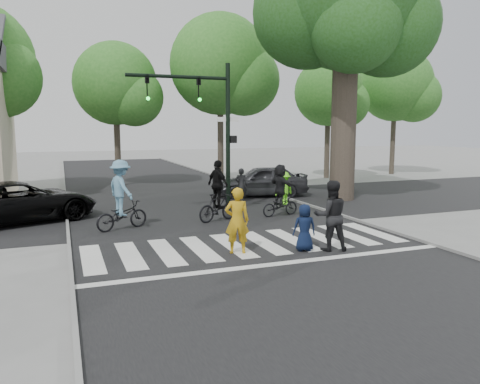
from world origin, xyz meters
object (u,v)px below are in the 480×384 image
at_px(cyclist_left, 121,200).
at_px(car_grey, 262,181).
at_px(pedestrian_child, 304,228).
at_px(pedestrian_adult, 331,216).
at_px(traffic_signal, 208,117).
at_px(pedestrian_woman, 237,221).
at_px(eucalyptus, 346,5).
at_px(car_suv, 19,202).
at_px(cyclist_right, 280,193).
at_px(cyclist_mid, 218,196).

distance_m(cyclist_left, car_grey, 9.36).
distance_m(pedestrian_child, pedestrian_adult, 0.83).
distance_m(traffic_signal, pedestrian_woman, 6.80).
relative_size(eucalyptus, car_grey, 2.82).
bearing_deg(car_suv, car_grey, -97.39).
bearing_deg(pedestrian_woman, cyclist_right, -111.91).
height_order(pedestrian_adult, cyclist_left, cyclist_left).
bearing_deg(cyclist_left, car_suv, 142.14).
bearing_deg(car_suv, eucalyptus, -109.37).
bearing_deg(cyclist_left, cyclist_mid, 2.89).
distance_m(pedestrian_adult, car_grey, 10.63).
height_order(cyclist_left, car_grey, cyclist_left).
height_order(cyclist_mid, cyclist_right, cyclist_mid).
xyz_separation_m(traffic_signal, car_grey, (3.95, 3.68, -3.11)).
relative_size(traffic_signal, cyclist_mid, 2.62).
height_order(eucalyptus, car_suv, eucalyptus).
height_order(cyclist_mid, car_grey, cyclist_mid).
relative_size(pedestrian_child, cyclist_right, 0.66).
bearing_deg(car_grey, pedestrian_adult, -0.99).
bearing_deg(eucalyptus, car_suv, -177.43).
distance_m(traffic_signal, car_suv, 7.72).
distance_m(cyclist_right, car_suv, 9.79).
relative_size(car_suv, car_grey, 1.20).
height_order(pedestrian_child, cyclist_mid, cyclist_mid).
distance_m(eucalyptus, pedestrian_adult, 12.77).
relative_size(traffic_signal, car_grey, 1.30).
height_order(traffic_signal, pedestrian_child, traffic_signal).
bearing_deg(pedestrian_child, cyclist_mid, -65.86).
bearing_deg(cyclist_left, traffic_signal, 26.06).
bearing_deg(pedestrian_child, cyclist_left, -33.37).
relative_size(pedestrian_adult, cyclist_right, 0.98).
distance_m(traffic_signal, cyclist_mid, 3.37).
height_order(cyclist_right, car_grey, cyclist_right).
bearing_deg(eucalyptus, pedestrian_child, -128.54).
xyz_separation_m(pedestrian_woman, cyclist_left, (-2.62, 4.25, 0.11)).
height_order(pedestrian_adult, cyclist_mid, cyclist_mid).
height_order(eucalyptus, car_grey, eucalyptus).
bearing_deg(cyclist_left, cyclist_right, 2.91).
relative_size(traffic_signal, car_suv, 1.09).
relative_size(traffic_signal, pedestrian_child, 4.44).
xyz_separation_m(traffic_signal, car_suv, (-7.01, 0.83, -3.13)).
bearing_deg(pedestrian_woman, car_grey, -101.30).
bearing_deg(cyclist_mid, pedestrian_adult, -71.54).
distance_m(pedestrian_woman, cyclist_right, 5.77).
distance_m(traffic_signal, eucalyptus, 8.98).
height_order(pedestrian_child, car_grey, car_grey).
bearing_deg(pedestrian_woman, cyclist_mid, -85.71).
bearing_deg(traffic_signal, pedestrian_woman, -99.63).
xyz_separation_m(pedestrian_woman, car_grey, (4.97, 9.71, -0.14)).
distance_m(pedestrian_woman, car_grey, 10.91).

